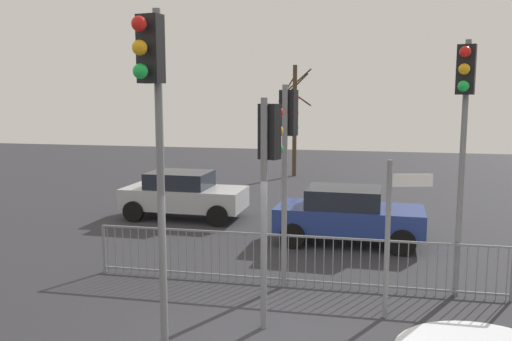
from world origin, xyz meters
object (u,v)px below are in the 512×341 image
at_px(car_silver_near, 183,194).
at_px(traffic_light_foreground_right, 288,140).
at_px(direction_sign_post, 392,230).
at_px(traffic_light_foreground_left, 464,112).
at_px(bare_tree_centre, 295,117).
at_px(car_blue_mid, 348,214).
at_px(traffic_light_mid_left, 269,161).
at_px(traffic_light_rear_left, 153,110).

bearing_deg(car_silver_near, traffic_light_foreground_right, -50.95).
height_order(direction_sign_post, car_silver_near, direction_sign_post).
relative_size(traffic_light_foreground_left, bare_tree_centre, 0.93).
xyz_separation_m(direction_sign_post, car_blue_mid, (-0.96, 4.72, -0.81)).
bearing_deg(direction_sign_post, car_silver_near, 119.28).
distance_m(traffic_light_mid_left, car_silver_near, 8.68).
bearing_deg(direction_sign_post, traffic_light_foreground_right, 133.98).
xyz_separation_m(traffic_light_mid_left, car_blue_mid, (1.05, 5.48, -2.05)).
height_order(traffic_light_rear_left, direction_sign_post, traffic_light_rear_left).
height_order(car_silver_near, car_blue_mid, same).
height_order(traffic_light_rear_left, car_silver_near, traffic_light_rear_left).
distance_m(direction_sign_post, bare_tree_centre, 16.71).
bearing_deg(traffic_light_mid_left, bare_tree_centre, 117.88).
xyz_separation_m(car_silver_near, car_blue_mid, (5.22, -1.84, 0.00)).
xyz_separation_m(traffic_light_mid_left, direction_sign_post, (2.01, 0.76, -1.24)).
height_order(traffic_light_mid_left, traffic_light_foreground_left, traffic_light_foreground_left).
distance_m(traffic_light_foreground_right, car_blue_mid, 4.25).
height_order(traffic_light_mid_left, car_silver_near, traffic_light_mid_left).
xyz_separation_m(traffic_light_rear_left, traffic_light_mid_left, (1.27, 1.70, -0.86)).
bearing_deg(traffic_light_rear_left, direction_sign_post, -132.99).
xyz_separation_m(traffic_light_foreground_right, direction_sign_post, (2.02, -1.26, -1.42)).
relative_size(traffic_light_foreground_left, direction_sign_post, 1.75).
distance_m(traffic_light_foreground_left, car_blue_mid, 5.00).
height_order(traffic_light_foreground_right, car_blue_mid, traffic_light_foreground_right).
distance_m(traffic_light_foreground_right, bare_tree_centre, 15.04).
distance_m(car_silver_near, bare_tree_centre, 10.03).
bearing_deg(direction_sign_post, traffic_light_mid_left, -173.24).
relative_size(car_silver_near, bare_tree_centre, 0.73).
distance_m(traffic_light_foreground_right, direction_sign_post, 2.77).
bearing_deg(traffic_light_foreground_left, direction_sign_post, 59.39).
relative_size(direction_sign_post, bare_tree_centre, 0.53).
xyz_separation_m(traffic_light_foreground_left, car_blue_mid, (-2.22, 3.50, -2.80)).
bearing_deg(car_blue_mid, bare_tree_centre, 106.60).
xyz_separation_m(traffic_light_foreground_right, traffic_light_mid_left, (0.01, -2.02, -0.18)).
bearing_deg(bare_tree_centre, traffic_light_rear_left, -87.61).
relative_size(car_blue_mid, bare_tree_centre, 0.73).
xyz_separation_m(car_blue_mid, bare_tree_centre, (-3.10, 11.43, 2.05)).
bearing_deg(car_blue_mid, traffic_light_foreground_right, -105.56).
height_order(direction_sign_post, bare_tree_centre, bare_tree_centre).
distance_m(traffic_light_mid_left, traffic_light_foreground_left, 3.89).
bearing_deg(traffic_light_mid_left, traffic_light_foreground_left, 52.21).
bearing_deg(car_silver_near, direction_sign_post, -45.82).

